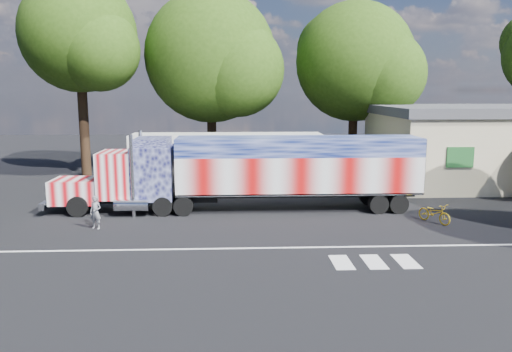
{
  "coord_description": "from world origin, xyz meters",
  "views": [
    {
      "loc": [
        -1.12,
        -22.14,
        6.23
      ],
      "look_at": [
        0.0,
        3.0,
        1.9
      ],
      "focal_mm": 35.0,
      "sensor_mm": 36.0,
      "label": 1
    }
  ],
  "objects_px": {
    "coach_bus": "(227,160)",
    "bicycle": "(434,213)",
    "woman": "(96,212)",
    "semi_truck": "(252,170)",
    "tree_ne_a": "(357,62)",
    "tree_nw_a": "(80,35)",
    "tree_n_mid": "(213,58)"
  },
  "relations": [
    {
      "from": "tree_ne_a",
      "to": "tree_nw_a",
      "type": "bearing_deg",
      "value": -172.71
    },
    {
      "from": "bicycle",
      "to": "tree_ne_a",
      "type": "distance_m",
      "value": 18.61
    },
    {
      "from": "coach_bus",
      "to": "woman",
      "type": "bearing_deg",
      "value": -122.31
    },
    {
      "from": "semi_truck",
      "to": "woman",
      "type": "xyz_separation_m",
      "value": [
        -7.26,
        -3.28,
        -1.36
      ]
    },
    {
      "from": "coach_bus",
      "to": "tree_ne_a",
      "type": "distance_m",
      "value": 14.43
    },
    {
      "from": "woman",
      "to": "tree_nw_a",
      "type": "height_order",
      "value": "tree_nw_a"
    },
    {
      "from": "tree_ne_a",
      "to": "tree_n_mid",
      "type": "height_order",
      "value": "tree_n_mid"
    },
    {
      "from": "tree_n_mid",
      "to": "woman",
      "type": "bearing_deg",
      "value": -106.63
    },
    {
      "from": "tree_nw_a",
      "to": "tree_n_mid",
      "type": "height_order",
      "value": "tree_nw_a"
    },
    {
      "from": "tree_nw_a",
      "to": "tree_n_mid",
      "type": "bearing_deg",
      "value": 9.02
    },
    {
      "from": "coach_bus",
      "to": "semi_truck",
      "type": "bearing_deg",
      "value": -76.87
    },
    {
      "from": "semi_truck",
      "to": "woman",
      "type": "relative_size",
      "value": 12.62
    },
    {
      "from": "semi_truck",
      "to": "coach_bus",
      "type": "relative_size",
      "value": 1.6
    },
    {
      "from": "woman",
      "to": "tree_nw_a",
      "type": "relative_size",
      "value": 0.11
    },
    {
      "from": "coach_bus",
      "to": "tree_ne_a",
      "type": "height_order",
      "value": "tree_ne_a"
    },
    {
      "from": "woman",
      "to": "tree_n_mid",
      "type": "relative_size",
      "value": 0.11
    },
    {
      "from": "semi_truck",
      "to": "tree_nw_a",
      "type": "bearing_deg",
      "value": 136.13
    },
    {
      "from": "woman",
      "to": "bicycle",
      "type": "xyz_separation_m",
      "value": [
        15.82,
        0.33,
        -0.29
      ]
    },
    {
      "from": "woman",
      "to": "tree_ne_a",
      "type": "distance_m",
      "value": 24.67
    },
    {
      "from": "tree_ne_a",
      "to": "tree_n_mid",
      "type": "relative_size",
      "value": 0.96
    },
    {
      "from": "woman",
      "to": "bicycle",
      "type": "bearing_deg",
      "value": 21.57
    },
    {
      "from": "tree_ne_a",
      "to": "tree_nw_a",
      "type": "distance_m",
      "value": 20.7
    },
    {
      "from": "coach_bus",
      "to": "bicycle",
      "type": "distance_m",
      "value": 13.45
    },
    {
      "from": "semi_truck",
      "to": "woman",
      "type": "distance_m",
      "value": 8.08
    },
    {
      "from": "tree_ne_a",
      "to": "tree_nw_a",
      "type": "xyz_separation_m",
      "value": [
        -20.46,
        -2.62,
        1.68
      ]
    },
    {
      "from": "semi_truck",
      "to": "tree_n_mid",
      "type": "height_order",
      "value": "tree_n_mid"
    },
    {
      "from": "bicycle",
      "to": "semi_truck",
      "type": "bearing_deg",
      "value": 131.55
    },
    {
      "from": "bicycle",
      "to": "tree_n_mid",
      "type": "height_order",
      "value": "tree_n_mid"
    },
    {
      "from": "woman",
      "to": "tree_ne_a",
      "type": "bearing_deg",
      "value": 67.42
    },
    {
      "from": "woman",
      "to": "tree_n_mid",
      "type": "height_order",
      "value": "tree_n_mid"
    },
    {
      "from": "woman",
      "to": "semi_truck",
      "type": "bearing_deg",
      "value": 44.72
    },
    {
      "from": "coach_bus",
      "to": "bicycle",
      "type": "height_order",
      "value": "coach_bus"
    }
  ]
}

